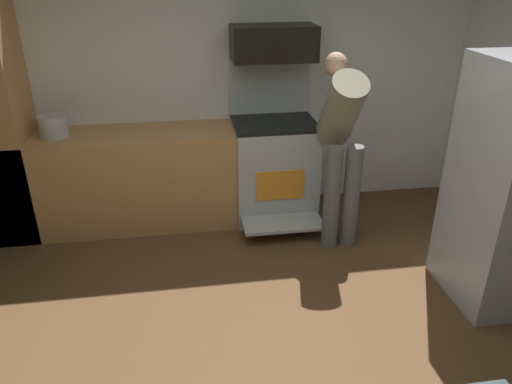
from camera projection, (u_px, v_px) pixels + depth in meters
name	position (u px, v px, depth m)	size (l,w,h in m)	color
ground_plane	(245.00, 366.00, 3.04)	(5.20, 4.80, 0.02)	brown
wall_back	(210.00, 76.00, 4.56)	(5.20, 0.12, 2.60)	silver
lower_cabinet_run	(120.00, 180.00, 4.48)	(2.40, 0.60, 0.90)	tan
oven_range	(274.00, 166.00, 4.64)	(0.76, 0.95, 1.48)	#B0B5B8
microwave	(274.00, 43.00, 4.24)	(0.74, 0.38, 0.30)	black
person_cook	(341.00, 138.00, 4.04)	(0.31, 0.64, 1.60)	slate
stock_pot	(53.00, 126.00, 4.18)	(0.24, 0.24, 0.19)	#B8B6BA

